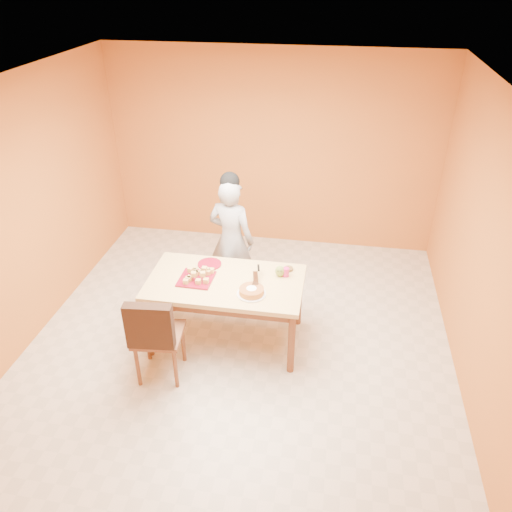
% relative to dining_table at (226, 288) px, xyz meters
% --- Properties ---
extents(floor, '(5.00, 5.00, 0.00)m').
position_rel_dining_table_xyz_m(floor, '(0.15, -0.17, -0.67)').
color(floor, beige).
rests_on(floor, ground).
extents(ceiling, '(5.00, 5.00, 0.00)m').
position_rel_dining_table_xyz_m(ceiling, '(0.15, -0.17, 2.03)').
color(ceiling, white).
rests_on(ceiling, wall_back).
extents(wall_back, '(4.50, 0.00, 4.50)m').
position_rel_dining_table_xyz_m(wall_back, '(0.15, 2.33, 0.68)').
color(wall_back, '#B16429').
rests_on(wall_back, floor).
extents(wall_left, '(0.00, 5.00, 5.00)m').
position_rel_dining_table_xyz_m(wall_left, '(-2.10, -0.17, 0.68)').
color(wall_left, '#B16429').
rests_on(wall_left, floor).
extents(wall_right, '(0.00, 5.00, 5.00)m').
position_rel_dining_table_xyz_m(wall_right, '(2.40, -0.17, 0.68)').
color(wall_right, '#B16429').
rests_on(wall_right, floor).
extents(dining_table, '(1.60, 0.90, 0.76)m').
position_rel_dining_table_xyz_m(dining_table, '(0.00, 0.00, 0.00)').
color(dining_table, '#D8B271').
rests_on(dining_table, floor).
extents(dining_chair, '(0.50, 0.57, 1.00)m').
position_rel_dining_table_xyz_m(dining_chair, '(-0.53, -0.65, -0.15)').
color(dining_chair, brown).
rests_on(dining_chair, floor).
extents(pastry_pile, '(0.31, 0.31, 0.10)m').
position_rel_dining_table_xyz_m(pastry_pile, '(-0.30, -0.03, 0.16)').
color(pastry_pile, '#DAB05D').
rests_on(pastry_pile, pastry_platter).
extents(person, '(0.63, 0.48, 1.53)m').
position_rel_dining_table_xyz_m(person, '(-0.11, 0.84, 0.10)').
color(person, '#99999B').
rests_on(person, floor).
extents(pastry_platter, '(0.35, 0.35, 0.02)m').
position_rel_dining_table_xyz_m(pastry_platter, '(-0.30, -0.03, 0.10)').
color(pastry_platter, maroon).
rests_on(pastry_platter, dining_table).
extents(red_dinner_plate, '(0.33, 0.33, 0.02)m').
position_rel_dining_table_xyz_m(red_dinner_plate, '(-0.23, 0.27, 0.10)').
color(red_dinner_plate, maroon).
rests_on(red_dinner_plate, dining_table).
extents(white_cake_plate, '(0.32, 0.32, 0.01)m').
position_rel_dining_table_xyz_m(white_cake_plate, '(0.31, -0.19, 0.10)').
color(white_cake_plate, white).
rests_on(white_cake_plate, dining_table).
extents(sponge_cake, '(0.30, 0.30, 0.06)m').
position_rel_dining_table_xyz_m(sponge_cake, '(0.31, -0.19, 0.13)').
color(sponge_cake, '#C37232').
rests_on(sponge_cake, white_cake_plate).
extents(cake_server, '(0.10, 0.25, 0.01)m').
position_rel_dining_table_xyz_m(cake_server, '(0.32, -0.01, 0.17)').
color(cake_server, silver).
rests_on(cake_server, sponge_cake).
extents(egg_ornament, '(0.12, 0.11, 0.12)m').
position_rel_dining_table_xyz_m(egg_ornament, '(0.54, 0.18, 0.16)').
color(egg_ornament, olive).
rests_on(egg_ornament, dining_table).
extents(magenta_glass, '(0.07, 0.07, 0.10)m').
position_rel_dining_table_xyz_m(magenta_glass, '(0.60, 0.19, 0.14)').
color(magenta_glass, '#C61D65').
rests_on(magenta_glass, dining_table).
extents(checker_tin, '(0.11, 0.11, 0.03)m').
position_rel_dining_table_xyz_m(checker_tin, '(0.62, 0.31, 0.11)').
color(checker_tin, '#33200D').
rests_on(checker_tin, dining_table).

